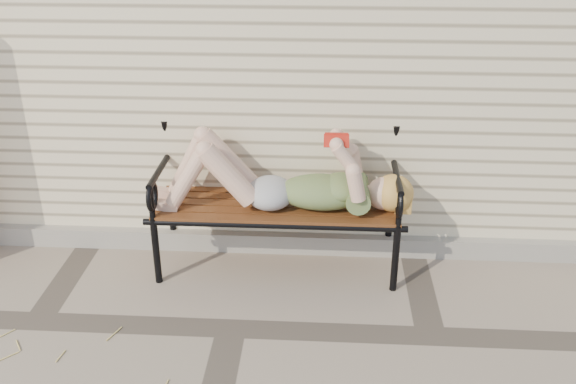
{
  "coord_description": "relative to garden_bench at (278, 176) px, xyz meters",
  "views": [
    {
      "loc": [
        0.56,
        -3.25,
        2.52
      ],
      "look_at": [
        0.33,
        0.51,
        0.72
      ],
      "focal_mm": 40.0,
      "sensor_mm": 36.0,
      "label": 1
    }
  ],
  "objects": [
    {
      "name": "ground",
      "position": [
        -0.24,
        -0.86,
        -0.68
      ],
      "size": [
        80.0,
        80.0,
        0.0
      ],
      "primitive_type": "plane",
      "color": "gray",
      "rests_on": "ground"
    },
    {
      "name": "house_wall",
      "position": [
        -0.24,
        2.14,
        0.82
      ],
      "size": [
        8.0,
        4.0,
        3.0
      ],
      "primitive_type": "cube",
      "color": "beige",
      "rests_on": "ground"
    },
    {
      "name": "foundation_strip",
      "position": [
        -0.24,
        0.11,
        -0.6
      ],
      "size": [
        8.0,
        0.1,
        0.15
      ],
      "primitive_type": "cube",
      "color": "gray",
      "rests_on": "ground"
    },
    {
      "name": "garden_bench",
      "position": [
        0.0,
        0.0,
        0.0
      ],
      "size": [
        1.86,
        0.74,
        1.2
      ],
      "color": "black",
      "rests_on": "ground"
    },
    {
      "name": "reading_woman",
      "position": [
        0.02,
        -0.15,
        0.04
      ],
      "size": [
        1.76,
        0.4,
        0.55
      ],
      "color": "#0B444E",
      "rests_on": "ground"
    }
  ]
}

